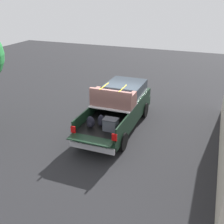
# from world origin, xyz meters

# --- Properties ---
(ground_plane) EXTENTS (40.00, 40.00, 0.00)m
(ground_plane) POSITION_xyz_m (0.00, 0.00, 0.00)
(ground_plane) COLOR #262628
(pickup_truck) EXTENTS (6.05, 2.06, 2.23)m
(pickup_truck) POSITION_xyz_m (0.37, -0.00, 0.97)
(pickup_truck) COLOR black
(pickup_truck) RESTS_ON ground_plane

